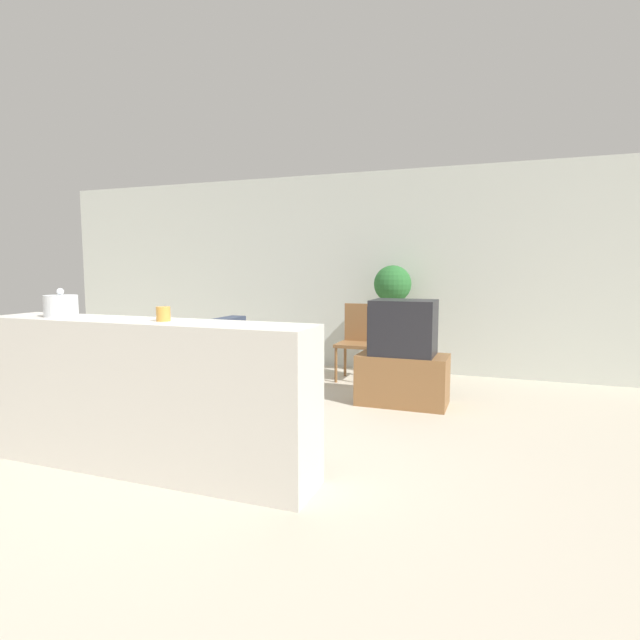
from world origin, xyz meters
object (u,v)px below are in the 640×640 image
Objects in this scene: couch at (223,373)px; wooden_chair at (357,338)px; potted_plant at (393,285)px; television at (403,327)px; decorative_bowl at (61,306)px.

wooden_chair is at bearing 53.89° from couch.
television is at bearing -73.38° from potted_plant.
decorative_bowl is (-2.08, -2.29, 0.33)m from television.
television is at bearing 47.77° from decorative_bowl.
television is 1.26m from wooden_chair.
television is 3.11m from decorative_bowl.
couch is at bearing 81.95° from decorative_bowl.
decorative_bowl is (-0.25, -1.79, 0.85)m from couch.
wooden_chair is at bearing 67.92° from decorative_bowl.
wooden_chair is 3.56m from decorative_bowl.
potted_plant is at bearing 42.24° from wooden_chair.
couch is 1.78× the size of wooden_chair.
potted_plant is 3.97m from decorative_bowl.
potted_plant is at bearing 51.37° from couch.
television is 1.41m from potted_plant.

